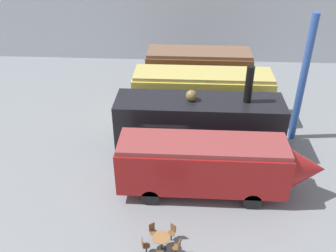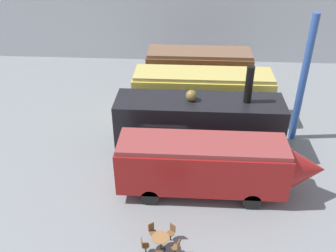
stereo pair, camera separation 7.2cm
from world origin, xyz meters
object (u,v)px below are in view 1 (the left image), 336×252
at_px(steam_locomotive, 199,121).
at_px(streamlined_locomotive, 217,164).
at_px(passenger_coach_wooden, 198,68).
at_px(visitor_person, 139,156).
at_px(passenger_coach_vintage, 202,92).
at_px(cafe_table_near, 161,240).
at_px(cafe_chair_0, 177,246).

distance_m(steam_locomotive, streamlined_locomotive, 3.96).
xyz_separation_m(passenger_coach_wooden, visitor_person, (-3.39, -9.79, -1.29)).
bearing_deg(visitor_person, passenger_coach_vintage, 58.97).
bearing_deg(cafe_table_near, streamlined_locomotive, 56.90).
bearing_deg(visitor_person, steam_locomotive, 31.91).
relative_size(steam_locomotive, visitor_person, 6.13).
distance_m(passenger_coach_wooden, streamlined_locomotive, 11.61).
bearing_deg(passenger_coach_wooden, steam_locomotive, -90.45).
relative_size(steam_locomotive, cafe_table_near, 12.68).
relative_size(passenger_coach_wooden, streamlined_locomotive, 0.76).
distance_m(passenger_coach_vintage, visitor_person, 7.09).
height_order(passenger_coach_vintage, cafe_chair_0, passenger_coach_vintage).
xyz_separation_m(passenger_coach_vintage, cafe_table_near, (-1.94, -11.69, -1.47)).
distance_m(cafe_chair_0, visitor_person, 6.40).
bearing_deg(steam_locomotive, visitor_person, -148.09).
height_order(steam_locomotive, visitor_person, steam_locomotive).
height_order(steam_locomotive, cafe_table_near, steam_locomotive).
bearing_deg(passenger_coach_wooden, streamlined_locomotive, -85.92).
bearing_deg(steam_locomotive, cafe_table_near, -102.11).
height_order(passenger_coach_wooden, streamlined_locomotive, passenger_coach_wooden).
height_order(streamlined_locomotive, visitor_person, streamlined_locomotive).
relative_size(passenger_coach_vintage, steam_locomotive, 0.96).
xyz_separation_m(steam_locomotive, visitor_person, (-3.33, -2.07, -1.16)).
xyz_separation_m(streamlined_locomotive, visitor_person, (-4.21, 1.79, -0.99)).
height_order(passenger_coach_wooden, cafe_table_near, passenger_coach_wooden).
bearing_deg(cafe_table_near, cafe_chair_0, -18.35).
distance_m(streamlined_locomotive, cafe_table_near, 4.84).
height_order(passenger_coach_wooden, passenger_coach_vintage, passenger_coach_wooden).
distance_m(passenger_coach_wooden, cafe_chair_0, 15.85).
distance_m(passenger_coach_wooden, passenger_coach_vintage, 3.81).
bearing_deg(visitor_person, passenger_coach_wooden, 70.91).
xyz_separation_m(passenger_coach_wooden, passenger_coach_vintage, (0.21, -3.80, -0.10)).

